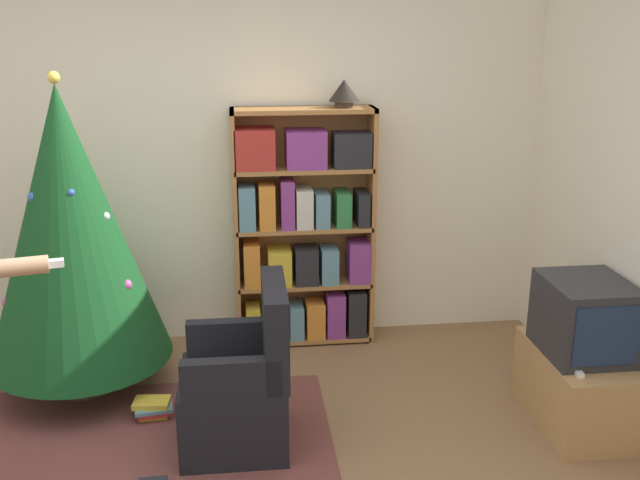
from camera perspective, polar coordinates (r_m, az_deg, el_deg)
wall_back at (r=4.97m, az=-7.69°, el=6.51°), size 8.00×0.10×2.60m
bookshelf at (r=4.90m, az=-1.35°, el=0.64°), size 0.96×0.26×1.66m
tv_stand at (r=4.38m, az=19.80°, el=-11.02°), size 0.45×0.76×0.44m
television at (r=4.19m, az=20.42°, el=-5.82°), size 0.44×0.50×0.42m
game_remote at (r=4.04m, az=19.82°, el=-9.82°), size 0.04×0.12×0.02m
christmas_tree at (r=4.42m, az=-19.36°, el=0.88°), size 1.09×1.09×1.95m
armchair at (r=3.92m, az=-6.33°, el=-11.79°), size 0.57×0.56×0.92m
table_lamp at (r=4.75m, az=1.93°, el=11.78°), size 0.20×0.20×0.18m
book_pile_near_tree at (r=4.36m, az=-13.21°, el=-12.95°), size 0.23×0.19×0.11m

